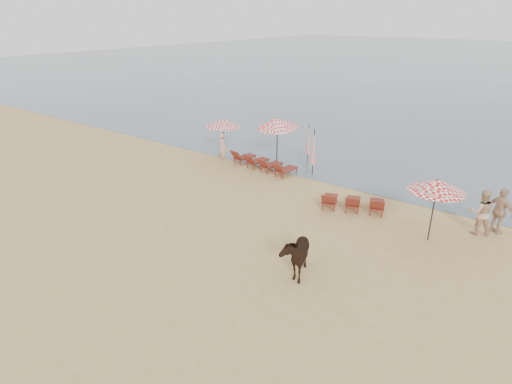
# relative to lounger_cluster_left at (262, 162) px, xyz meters

# --- Properties ---
(ground) EXTENTS (120.00, 120.00, 0.00)m
(ground) POSITION_rel_lounger_cluster_left_xyz_m (3.14, -9.78, -0.38)
(ground) COLOR tan
(ground) RESTS_ON ground
(lounger_cluster_left) EXTENTS (3.63, 1.89, 0.55)m
(lounger_cluster_left) POSITION_rel_lounger_cluster_left_xyz_m (0.00, 0.00, 0.00)
(lounger_cluster_left) COLOR maroon
(lounger_cluster_left) RESTS_ON ground
(lounger_cluster_right) EXTENTS (2.80, 2.22, 0.54)m
(lounger_cluster_right) POSITION_rel_lounger_cluster_left_xyz_m (5.92, -1.88, -0.01)
(lounger_cluster_right) COLOR maroon
(lounger_cluster_right) RESTS_ON ground
(umbrella_open_left_a) EXTENTS (1.96, 1.96, 2.23)m
(umbrella_open_left_a) POSITION_rel_lounger_cluster_left_xyz_m (-2.83, 0.29, 1.62)
(umbrella_open_left_a) COLOR black
(umbrella_open_left_a) RESTS_ON ground
(umbrella_open_left_b) EXTENTS (2.12, 2.17, 2.71)m
(umbrella_open_left_b) POSITION_rel_lounger_cluster_left_xyz_m (0.33, 0.87, 1.96)
(umbrella_open_left_b) COLOR black
(umbrella_open_left_b) RESTS_ON ground
(umbrella_open_right) EXTENTS (1.91, 1.91, 2.33)m
(umbrella_open_right) POSITION_rel_lounger_cluster_left_xyz_m (9.16, -2.59, 1.72)
(umbrella_open_right) COLOR black
(umbrella_open_right) RESTS_ON ground
(umbrella_closed_left) EXTENTS (0.26, 0.26, 2.17)m
(umbrella_closed_left) POSITION_rel_lounger_cluster_left_xyz_m (1.36, 2.31, 0.95)
(umbrella_closed_left) COLOR black
(umbrella_closed_left) RESTS_ON ground
(umbrella_closed_right) EXTENTS (0.29, 0.29, 2.35)m
(umbrella_closed_right) POSITION_rel_lounger_cluster_left_xyz_m (2.52, 0.80, 1.06)
(umbrella_closed_right) COLOR black
(umbrella_closed_right) RESTS_ON ground
(cow) EXTENTS (1.38, 1.86, 1.43)m
(cow) POSITION_rel_lounger_cluster_left_xyz_m (6.44, -7.21, 0.33)
(cow) COLOR black
(cow) RESTS_ON ground
(beachgoer_left) EXTENTS (0.71, 0.61, 1.64)m
(beachgoer_left) POSITION_rel_lounger_cluster_left_xyz_m (-2.37, -0.34, 0.44)
(beachgoer_left) COLOR tan
(beachgoer_left) RESTS_ON ground
(beachgoer_right_a) EXTENTS (1.04, 0.95, 1.74)m
(beachgoer_right_a) POSITION_rel_lounger_cluster_left_xyz_m (10.46, -1.01, 0.49)
(beachgoer_right_a) COLOR tan
(beachgoer_right_a) RESTS_ON ground
(beachgoer_right_b) EXTENTS (1.11, 0.88, 1.76)m
(beachgoer_right_b) POSITION_rel_lounger_cluster_left_xyz_m (11.00, -0.55, 0.50)
(beachgoer_right_b) COLOR tan
(beachgoer_right_b) RESTS_ON ground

